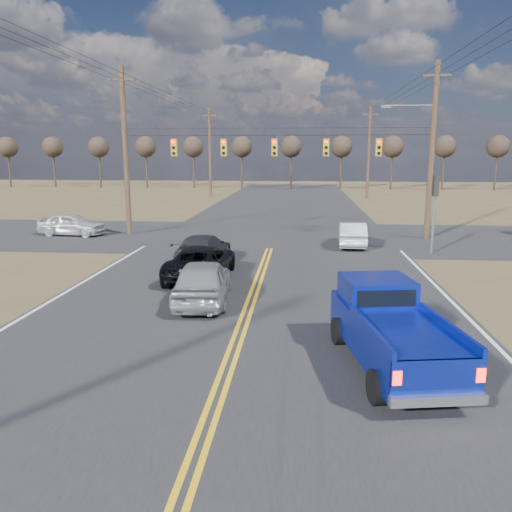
# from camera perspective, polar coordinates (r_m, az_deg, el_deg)

# --- Properties ---
(ground) EXTENTS (160.00, 160.00, 0.00)m
(ground) POSITION_cam_1_polar(r_m,az_deg,el_deg) (12.95, -2.59, -10.87)
(ground) COLOR brown
(ground) RESTS_ON ground
(road_main) EXTENTS (14.00, 120.00, 0.02)m
(road_main) POSITION_cam_1_polar(r_m,az_deg,el_deg) (22.46, 0.88, -1.11)
(road_main) COLOR #28282B
(road_main) RESTS_ON ground
(road_cross) EXTENTS (120.00, 12.00, 0.02)m
(road_cross) POSITION_cam_1_polar(r_m,az_deg,el_deg) (30.30, 2.05, 2.22)
(road_cross) COLOR #28282B
(road_cross) RESTS_ON ground
(signal_gantry) EXTENTS (19.60, 4.83, 10.00)m
(signal_gantry) POSITION_cam_1_polar(r_m,az_deg,el_deg) (29.66, 3.09, 11.83)
(signal_gantry) COLOR #473323
(signal_gantry) RESTS_ON ground
(utility_poles) EXTENTS (19.60, 58.32, 10.00)m
(utility_poles) POSITION_cam_1_polar(r_m,az_deg,el_deg) (28.90, 2.01, 12.17)
(utility_poles) COLOR #473323
(utility_poles) RESTS_ON ground
(treeline) EXTENTS (87.00, 117.80, 7.40)m
(treeline) POSITION_cam_1_polar(r_m,az_deg,el_deg) (38.85, 2.89, 12.73)
(treeline) COLOR #33261C
(treeline) RESTS_ON ground
(pickup_truck) EXTENTS (2.66, 5.23, 1.87)m
(pickup_truck) POSITION_cam_1_polar(r_m,az_deg,el_deg) (12.24, 15.11, -8.09)
(pickup_truck) COLOR black
(pickup_truck) RESTS_ON ground
(silver_suv) EXTENTS (2.11, 4.52, 1.50)m
(silver_suv) POSITION_cam_1_polar(r_m,az_deg,el_deg) (16.93, -6.08, -2.82)
(silver_suv) COLOR #95989C
(silver_suv) RESTS_ON ground
(black_suv) EXTENTS (2.29, 4.90, 1.36)m
(black_suv) POSITION_cam_1_polar(r_m,az_deg,el_deg) (20.18, -6.29, -0.67)
(black_suv) COLOR black
(black_suv) RESTS_ON ground
(white_car_queue) EXTENTS (1.61, 4.08, 1.32)m
(white_car_queue) POSITION_cam_1_polar(r_m,az_deg,el_deg) (27.58, 10.94, 2.47)
(white_car_queue) COLOR silver
(white_car_queue) RESTS_ON ground
(dgrey_car_queue) EXTENTS (2.16, 4.65, 1.32)m
(dgrey_car_queue) POSITION_cam_1_polar(r_m,az_deg,el_deg) (23.11, -6.08, 0.85)
(dgrey_car_queue) COLOR #2E2D32
(dgrey_car_queue) RESTS_ON ground
(cross_car_west) EXTENTS (2.07, 4.25, 1.40)m
(cross_car_west) POSITION_cam_1_polar(r_m,az_deg,el_deg) (32.66, -20.31, 3.42)
(cross_car_west) COLOR silver
(cross_car_west) RESTS_ON ground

